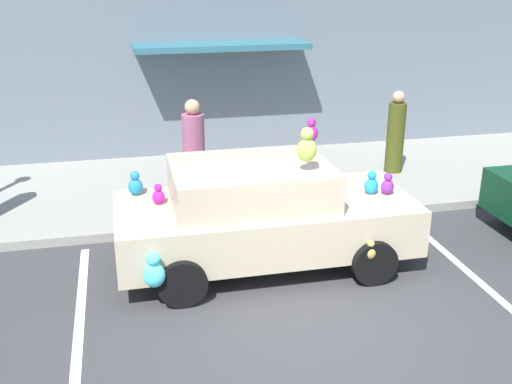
{
  "coord_description": "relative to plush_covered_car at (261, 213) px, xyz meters",
  "views": [
    {
      "loc": [
        -2.08,
        -6.13,
        4.19
      ],
      "look_at": [
        -0.15,
        2.36,
        0.9
      ],
      "focal_mm": 43.04,
      "sensor_mm": 36.0,
      "label": 1
    }
  ],
  "objects": [
    {
      "name": "pedestrian_by_lamp",
      "position": [
        3.5,
        3.12,
        0.12
      ],
      "size": [
        0.35,
        0.35,
        1.66
      ],
      "color": "#424816",
      "rests_on": "sidewalk"
    },
    {
      "name": "teddy_bear_on_sidewalk",
      "position": [
        1.07,
        1.85,
        -0.38
      ],
      "size": [
        0.31,
        0.26,
        0.59
      ],
      "color": "beige",
      "rests_on": "sidewalk"
    },
    {
      "name": "pedestrian_walking_past",
      "position": [
        -0.66,
        2.32,
        0.21
      ],
      "size": [
        0.39,
        0.39,
        1.85
      ],
      "color": "#9A5271",
      "rests_on": "sidewalk"
    },
    {
      "name": "ground_plane",
      "position": [
        0.21,
        -1.75,
        -0.8
      ],
      "size": [
        60.0,
        60.0,
        0.0
      ],
      "primitive_type": "plane",
      "color": "#38383A"
    },
    {
      "name": "storefront_building",
      "position": [
        0.21,
        5.39,
        2.39
      ],
      "size": [
        24.0,
        1.25,
        6.4
      ],
      "color": "slate",
      "rests_on": "ground"
    },
    {
      "name": "parking_stripe_rear",
      "position": [
        -2.56,
        -0.75,
        -0.8
      ],
      "size": [
        0.12,
        3.6,
        0.01
      ],
      "primitive_type": "cube",
      "color": "silver",
      "rests_on": "ground"
    },
    {
      "name": "plush_covered_car",
      "position": [
        0.0,
        0.0,
        0.0
      ],
      "size": [
        4.23,
        2.16,
        2.15
      ],
      "color": "#C7B595",
      "rests_on": "ground"
    },
    {
      "name": "sidewalk",
      "position": [
        0.21,
        3.25,
        -0.72
      ],
      "size": [
        24.0,
        4.0,
        0.15
      ],
      "primitive_type": "cube",
      "color": "gray",
      "rests_on": "ground"
    },
    {
      "name": "parking_stripe_front",
      "position": [
        2.84,
        -0.75,
        -0.8
      ],
      "size": [
        0.12,
        3.6,
        0.01
      ],
      "primitive_type": "cube",
      "color": "silver",
      "rests_on": "ground"
    }
  ]
}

